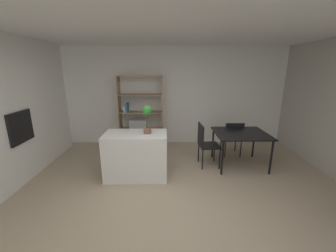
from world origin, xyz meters
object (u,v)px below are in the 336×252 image
Objects in this scene: open_bookshelf at (139,117)px; dining_table at (241,136)px; built_in_oven at (20,127)px; potted_plant_on_island at (147,116)px; dining_chair_island_side at (205,141)px; dining_chair_far at (233,135)px; kitchen_island at (136,155)px.

dining_table is at bearing -27.85° from open_bookshelf.
potted_plant_on_island reaches higher than built_in_oven.
built_in_oven is 0.55× the size of dining_table.
built_in_oven is at bearing 96.82° from dining_chair_island_side.
open_bookshelf is 2.23× the size of dining_chair_far.
dining_chair_island_side is at bearing -179.55° from dining_table.
built_in_oven is 2.28m from potted_plant_on_island.
dining_chair_island_side is (-0.77, -0.01, -0.12)m from dining_table.
potted_plant_on_island is 2.31m from dining_chair_far.
open_bookshelf is (-0.37, 1.70, -0.41)m from potted_plant_on_island.
kitchen_island is 2.27m from dining_table.
dining_table is 1.17× the size of dining_chair_island_side.
built_in_oven is at bearing -175.77° from potted_plant_on_island.
built_in_oven is at bearing -171.51° from dining_table.
kitchen_island is 1.75m from open_bookshelf.
open_bookshelf is 2.65m from dining_table.
kitchen_island is 2.24× the size of potted_plant_on_island.
dining_table is (2.20, 0.47, 0.24)m from kitchen_island.
built_in_oven is 0.32× the size of open_bookshelf.
dining_table is at bearing 8.49° from built_in_oven.
open_bookshelf reaches higher than potted_plant_on_island.
dining_chair_island_side reaches higher than kitchen_island.
dining_chair_far is at bearing 90.04° from dining_table.
dining_chair_island_side reaches higher than dining_table.
built_in_oven reaches higher than dining_chair_island_side.
built_in_oven is 4.30m from dining_table.
kitchen_island is at bearing 104.52° from dining_chair_island_side.
potted_plant_on_island is at bearing 1.10° from kitchen_island.
dining_chair_island_side reaches higher than dining_chair_far.
open_bookshelf is at bearing 44.63° from built_in_oven.
potted_plant_on_island is 2.10m from dining_table.
built_in_oven reaches higher than dining_chair_far.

